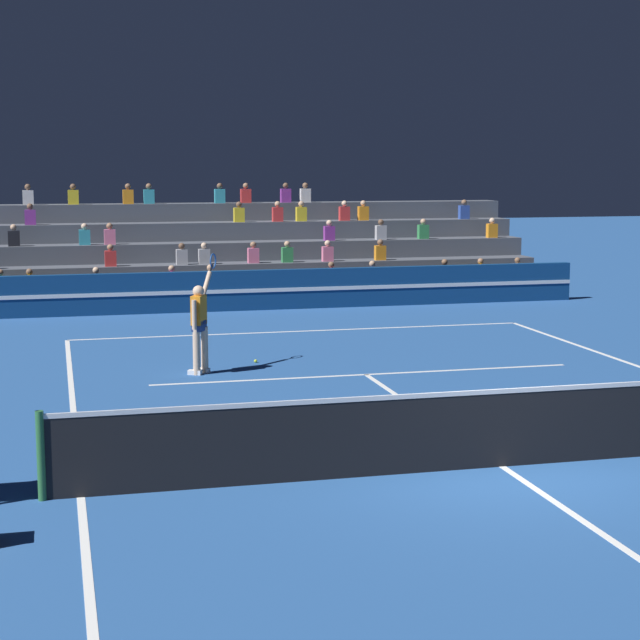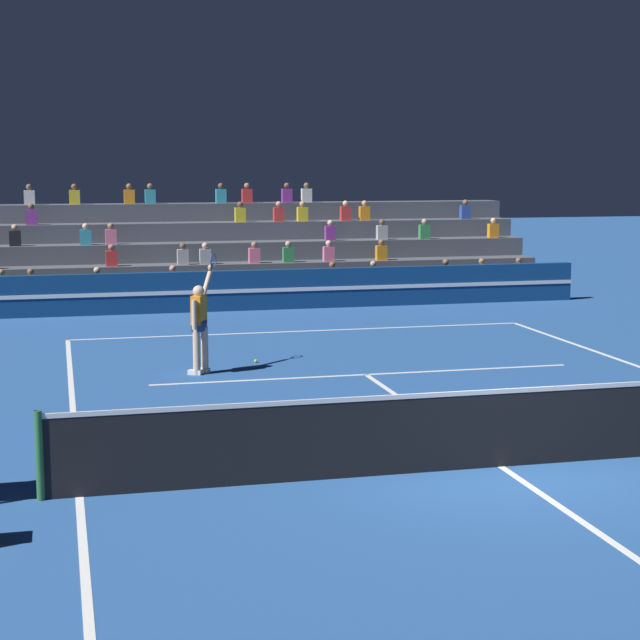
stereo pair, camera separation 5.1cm
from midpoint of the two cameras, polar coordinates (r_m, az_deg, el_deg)
ground_plane at (r=14.60m, az=9.59°, el=-7.71°), size 120.00×120.00×0.00m
court_lines at (r=14.59m, az=9.59°, el=-7.70°), size 11.10×23.90×0.01m
tennis_net at (r=14.45m, az=9.64°, el=-5.64°), size 12.00×0.10×1.10m
sponsor_banner_wall at (r=29.47m, az=-2.78°, el=1.63°), size 18.00×0.26×1.10m
bleacher_stand at (r=33.14m, az=-4.07°, el=3.18°), size 17.45×4.75×3.38m
tennis_player at (r=20.53m, az=-6.50°, el=-0.17°), size 0.75×1.18×2.32m
tennis_ball at (r=21.71m, az=-3.52°, el=-2.20°), size 0.07×0.07×0.07m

